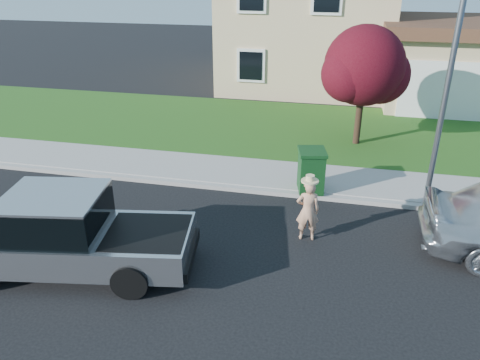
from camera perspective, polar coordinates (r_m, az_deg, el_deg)
name	(u,v)px	position (r m, az deg, el deg)	size (l,w,h in m)	color
ground	(237,249)	(10.63, -0.42, -8.41)	(80.00, 80.00, 0.00)	black
curb	(296,195)	(12.96, 6.80, -1.77)	(40.00, 0.20, 0.12)	gray
sidewalk	(300,178)	(13.94, 7.31, 0.27)	(40.00, 2.00, 0.15)	gray
lawn	(312,130)	(18.13, 8.80, 5.99)	(40.00, 7.00, 0.10)	#154212
house	(335,22)	(25.19, 11.55, 18.36)	(14.00, 11.30, 6.85)	tan
pickup_truck	(64,235)	(10.24, -20.66, -6.34)	(5.47, 2.61, 1.73)	black
woman	(308,209)	(10.74, 8.29, -3.57)	(0.58, 0.42, 1.62)	tan
ornamental_tree	(365,70)	(16.32, 15.02, 12.86)	(2.92, 2.63, 4.01)	black
trash_bin	(311,170)	(12.83, 8.67, 1.20)	(0.87, 0.96, 1.17)	#0F3715
street_lamp	(448,87)	(11.85, 24.02, 10.35)	(0.30, 0.75, 5.76)	slate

